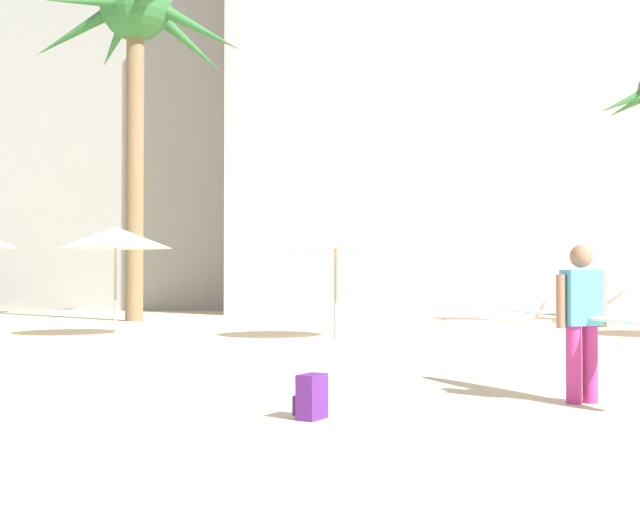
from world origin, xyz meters
The scene contains 8 objects.
ground centered at (0.00, 0.00, 0.00)m, with size 120.00×120.00×0.00m, color beige.
hotel_pink centered at (6.61, 27.98, 7.57)m, with size 20.81×9.62×15.15m, color beige.
palm_tree_far_left centered at (-5.71, 19.43, 8.45)m, with size 6.65×6.20×10.41m.
cafe_umbrella_1 centered at (0.67, 12.99, 2.12)m, with size 2.41×2.41×2.34m.
cafe_umbrella_4 centered at (-4.24, 13.31, 2.18)m, with size 2.47×2.47×2.42m.
beach_towel centered at (2.35, 3.04, 0.01)m, with size 1.54×0.83×0.01m, color white.
backpack centered at (1.15, 2.85, 0.20)m, with size 0.33×0.35×0.42m.
person_near_left centered at (3.89, 4.20, 0.90)m, with size 1.94×2.92×1.66m.
Camera 1 is at (1.93, -5.08, 1.34)m, focal length 47.87 mm.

